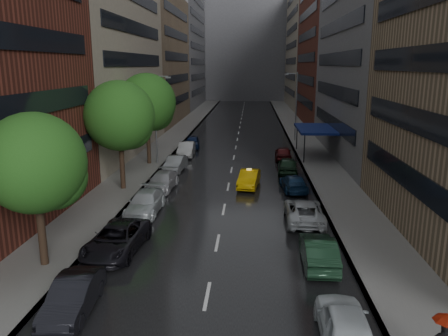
{
  "coord_description": "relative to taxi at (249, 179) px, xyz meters",
  "views": [
    {
      "loc": [
        1.85,
        -13.59,
        10.08
      ],
      "look_at": [
        0.0,
        16.2,
        3.0
      ],
      "focal_mm": 35.0,
      "sensor_mm": 36.0,
      "label": 1
    }
  ],
  "objects": [
    {
      "name": "road",
      "position": [
        -1.75,
        27.94,
        -0.71
      ],
      "size": [
        14.0,
        140.0,
        0.01
      ],
      "primitive_type": "cube",
      "color": "black",
      "rests_on": "ground"
    },
    {
      "name": "sidewalk_left",
      "position": [
        -10.75,
        27.94,
        -0.64
      ],
      "size": [
        4.0,
        140.0,
        0.15
      ],
      "primitive_type": "cube",
      "color": "gray",
      "rests_on": "ground"
    },
    {
      "name": "sidewalk_right",
      "position": [
        7.25,
        27.94,
        -0.64
      ],
      "size": [
        4.0,
        140.0,
        0.15
      ],
      "primitive_type": "cube",
      "color": "gray",
      "rests_on": "ground"
    },
    {
      "name": "buildings_left",
      "position": [
        -16.75,
        36.73,
        15.27
      ],
      "size": [
        8.0,
        108.0,
        38.0
      ],
      "color": "maroon",
      "rests_on": "ground"
    },
    {
      "name": "buildings_right",
      "position": [
        13.25,
        34.64,
        14.31
      ],
      "size": [
        8.05,
        109.1,
        36.0
      ],
      "color": "#937A5B",
      "rests_on": "ground"
    },
    {
      "name": "building_far",
      "position": [
        -1.75,
        95.94,
        15.28
      ],
      "size": [
        40.0,
        14.0,
        32.0
      ],
      "primitive_type": "cube",
      "color": "slate",
      "rests_on": "ground"
    },
    {
      "name": "tree_near",
      "position": [
        -10.35,
        -15.64,
        4.7
      ],
      "size": [
        4.97,
        4.97,
        7.92
      ],
      "color": "#382619",
      "rests_on": "ground"
    },
    {
      "name": "tree_mid",
      "position": [
        -10.35,
        -1.56,
        5.39
      ],
      "size": [
        5.6,
        5.6,
        8.93
      ],
      "color": "#382619",
      "rests_on": "ground"
    },
    {
      "name": "tree_far",
      "position": [
        -10.35,
        7.82,
        5.66
      ],
      "size": [
        5.84,
        5.84,
        9.31
      ],
      "color": "#382619",
      "rests_on": "ground"
    },
    {
      "name": "taxi",
      "position": [
        0.0,
        0.0,
        0.0
      ],
      "size": [
        2.06,
        4.52,
        1.44
      ],
      "primitive_type": "imported",
      "rotation": [
        0.0,
        0.0,
        -0.13
      ],
      "color": "#E3AD0B",
      "rests_on": "ground"
    },
    {
      "name": "parked_cars_left",
      "position": [
        -7.15,
        -2.36,
        0.03
      ],
      "size": [
        2.94,
        41.7,
        1.58
      ],
      "color": "black",
      "rests_on": "ground"
    },
    {
      "name": "parked_cars_right",
      "position": [
        3.65,
        -5.58,
        0.03
      ],
      "size": [
        2.56,
        36.81,
        1.6
      ],
      "color": "silver",
      "rests_on": "ground"
    },
    {
      "name": "street_lamp_left",
      "position": [
        -9.47,
        7.94,
        4.17
      ],
      "size": [
        1.74,
        0.22,
        9.0
      ],
      "color": "gray",
      "rests_on": "sidewalk_left"
    },
    {
      "name": "street_lamp_right",
      "position": [
        5.97,
        22.94,
        4.17
      ],
      "size": [
        1.74,
        0.22,
        9.0
      ],
      "color": "gray",
      "rests_on": "sidewalk_right"
    },
    {
      "name": "awning",
      "position": [
        7.24,
        12.94,
        2.42
      ],
      "size": [
        4.0,
        8.0,
        3.12
      ],
      "color": "navy",
      "rests_on": "sidewalk_right"
    }
  ]
}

